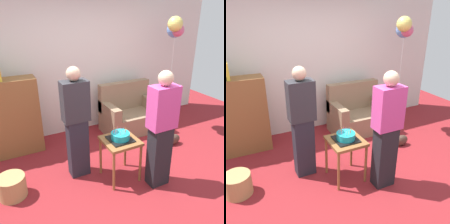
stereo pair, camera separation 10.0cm
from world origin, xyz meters
TOP-DOWN VIEW (x-y plane):
  - ground_plane at (0.00, 0.00)m, footprint 8.00×8.00m
  - wall_back at (0.00, 2.05)m, footprint 6.00×0.10m
  - couch at (0.86, 1.50)m, footprint 1.10×0.70m
  - bookshelf at (-1.27, 1.65)m, footprint 0.80×0.36m
  - side_table at (-0.05, 0.24)m, footprint 0.48×0.48m
  - birthday_cake at (-0.05, 0.24)m, footprint 0.32×0.32m
  - person_blowing_candles at (-0.55, 0.60)m, footprint 0.36×0.22m
  - person_holding_cake at (0.36, -0.11)m, footprint 0.36×0.22m
  - wicker_basket at (-1.50, 0.54)m, footprint 0.36×0.36m
  - handbag at (1.27, 0.60)m, footprint 0.28×0.14m
  - balloon_bunch at (1.66, 1.27)m, footprint 0.41×0.43m

SIDE VIEW (x-z plane):
  - ground_plane at x=0.00m, z-range 0.00..0.00m
  - handbag at x=1.27m, z-range 0.00..0.20m
  - wicker_basket at x=-1.50m, z-range 0.00..0.30m
  - couch at x=0.86m, z-range -0.14..0.82m
  - side_table at x=-0.05m, z-range 0.22..0.84m
  - bookshelf at x=-1.27m, z-range -0.13..1.48m
  - birthday_cake at x=-0.05m, z-range 0.59..0.76m
  - person_blowing_candles at x=-0.55m, z-range 0.02..1.65m
  - person_holding_cake at x=0.36m, z-range 0.02..1.65m
  - wall_back at x=0.00m, z-range 0.00..2.70m
  - balloon_bunch at x=1.66m, z-range 0.89..3.08m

